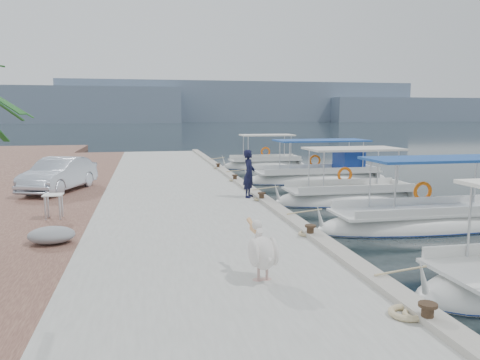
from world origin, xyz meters
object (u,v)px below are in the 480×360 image
Objects in this scene: pelican at (262,251)px; fisherman at (249,174)px; parked_car at (59,174)px; fishing_caique_c at (348,199)px; fishing_caique_d at (319,178)px; fishing_caique_e at (265,166)px; fishing_caique_b at (431,224)px.

fisherman reaches higher than pelican.
pelican is 0.34× the size of parked_car.
fishing_caique_c is 4.55× the size of pelican.
fishing_caique_d and fishing_caique_e have the same top height.
fisherman reaches higher than fishing_caique_d.
fishing_caique_b is 10.46m from fishing_caique_d.
fishing_caique_d is 16.84m from pelican.
fishing_caique_c reaches higher than parked_car.
fishing_caique_c is 4.57m from fisherman.
fishing_caique_c and fishing_caique_d have the same top height.
fishing_caique_c is 11.17m from pelican.
pelican is (-6.76, -4.83, 0.93)m from fishing_caique_b.
pelican is at bearing -114.62° from fishing_caique_d.
fisherman reaches higher than parked_car.
pelican is (-5.77, -22.03, 0.93)m from fishing_caique_e.
fisherman is at bearing -3.08° from parked_car.
fishing_caique_b is 1.34× the size of fishing_caique_e.
fishing_caique_d reaches higher than pelican.
fishing_caique_b is at bearing -86.70° from fishing_caique_e.
parked_car is at bearing -163.29° from fishing_caique_d.
fishing_caique_e is 15.45m from parked_car.
fishing_caique_e is 1.42× the size of parked_car.
fishing_caique_d is at bearing -79.63° from fishing_caique_e.
fishing_caique_d is at bearing 65.38° from pelican.
fishing_caique_b is at bearing -9.61° from parked_car.
fishing_caique_c is at bearing 8.44° from parked_car.
parked_car is at bearing -137.04° from fishing_caique_e.
fishing_caique_c is (-0.76, 4.55, 0.00)m from fishing_caique_b.
fishing_caique_b is at bearing 35.51° from pelican.
fishing_caique_b is 4.61m from fishing_caique_c.
fishing_caique_b is at bearing -80.53° from fishing_caique_c.
fishing_caique_d is at bearing 80.39° from fishing_caique_c.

